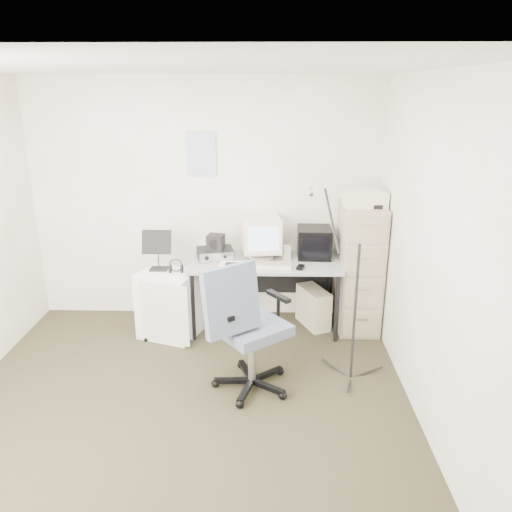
{
  "coord_description": "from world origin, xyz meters",
  "views": [
    {
      "loc": [
        0.65,
        -3.27,
        2.39
      ],
      "look_at": [
        0.55,
        0.95,
        0.95
      ],
      "focal_mm": 35.0,
      "sensor_mm": 36.0,
      "label": 1
    }
  ],
  "objects_px": {
    "office_chair": "(252,326)",
    "side_cart": "(169,304)",
    "filing_cabinet": "(359,268)",
    "desk": "(265,294)"
  },
  "relations": [
    {
      "from": "desk",
      "to": "side_cart",
      "type": "distance_m",
      "value": 0.97
    },
    {
      "from": "office_chair",
      "to": "side_cart",
      "type": "bearing_deg",
      "value": 94.98
    },
    {
      "from": "desk",
      "to": "office_chair",
      "type": "relative_size",
      "value": 1.32
    },
    {
      "from": "office_chair",
      "to": "side_cart",
      "type": "distance_m",
      "value": 1.28
    },
    {
      "from": "office_chair",
      "to": "filing_cabinet",
      "type": "bearing_deg",
      "value": 9.64
    },
    {
      "from": "office_chair",
      "to": "side_cart",
      "type": "relative_size",
      "value": 1.71
    },
    {
      "from": "side_cart",
      "to": "office_chair",
      "type": "bearing_deg",
      "value": -28.37
    },
    {
      "from": "side_cart",
      "to": "desk",
      "type": "bearing_deg",
      "value": 30.23
    },
    {
      "from": "desk",
      "to": "office_chair",
      "type": "height_order",
      "value": "office_chair"
    },
    {
      "from": "filing_cabinet",
      "to": "side_cart",
      "type": "relative_size",
      "value": 1.95
    }
  ]
}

